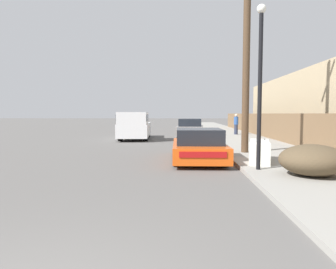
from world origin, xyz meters
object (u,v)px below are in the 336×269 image
Objects in this scene: discarded_fridge at (259,151)px; pedestrian at (236,124)px; car_parked_mid at (190,128)px; pickup_truck at (135,126)px; brush_pile at (313,160)px; parked_sports_car_red at (198,146)px; utility_pole at (247,35)px; street_lamp at (260,75)px.

discarded_fridge is 1.20× the size of pedestrian.
discarded_fridge is at bearing -77.93° from car_parked_mid.
pickup_truck is 3.12× the size of brush_pile.
parked_sports_car_red is at bearing 132.71° from brush_pile.
brush_pile is at bearing -48.07° from parked_sports_car_red.
utility_pole is at bearing 99.31° from brush_pile.
utility_pole is (2.04, 1.70, 4.42)m from parked_sports_car_red.
pickup_truck is at bearing 128.64° from utility_pole.
discarded_fridge is at bearing 117.14° from pickup_truck.
street_lamp is (-0.43, -3.94, -2.12)m from utility_pole.
car_parked_mid is at bearing 96.72° from street_lamp.
discarded_fridge is 0.43× the size of car_parked_mid.
street_lamp is (-0.39, -1.41, 2.37)m from discarded_fridge.
parked_sports_car_red is 0.92× the size of car_parked_mid.
utility_pole is at bearing -75.36° from car_parked_mid.
discarded_fridge is 1.12× the size of brush_pile.
utility_pole reaches higher than car_parked_mid.
pedestrian is at bearing 87.02° from brush_pile.
discarded_fridge is 5.16m from utility_pole.
pickup_truck is 13.77m from brush_pile.
parked_sports_car_red is at bearing 171.07° from discarded_fridge.
parked_sports_car_red is 2.40× the size of brush_pile.
street_lamp is at bearing 112.30° from pickup_truck.
pickup_truck reaches higher than car_parked_mid.
pedestrian reaches higher than parked_sports_car_red.
pickup_truck is 8.30m from pedestrian.
pedestrian is (7.44, 3.67, 0.02)m from pickup_truck.
street_lamp reaches higher than brush_pile.
pickup_truck is (-3.80, 9.00, 0.37)m from parked_sports_car_red.
street_lamp is 2.72× the size of brush_pile.
pickup_truck is 0.57× the size of utility_pole.
pedestrian is (2.02, 14.92, -1.91)m from street_lamp.
utility_pole reaches higher than pickup_truck.
pickup_truck is 10.19m from utility_pole.
utility_pole is (5.84, -7.31, 4.05)m from pickup_truck.
car_parked_mid is (0.01, 11.41, 0.10)m from parked_sports_car_red.
pedestrian is (1.64, 13.51, 0.47)m from discarded_fridge.
pickup_truck is at bearing 134.16° from discarded_fridge.
pedestrian is (3.64, 12.68, 0.39)m from parked_sports_car_red.
street_lamp reaches higher than pedestrian.
car_parked_mid is 10.82m from utility_pole.
car_parked_mid is at bearing 101.84° from utility_pole.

